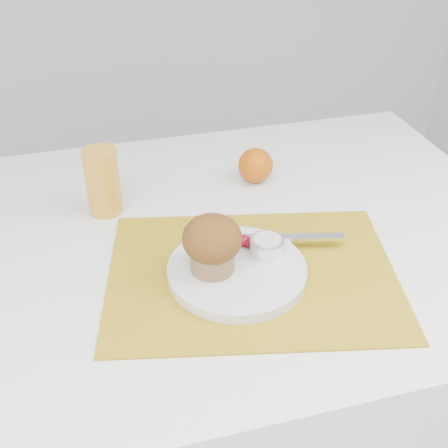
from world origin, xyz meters
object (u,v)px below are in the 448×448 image
object	(u,v)px
table	(203,377)
muffin	(212,243)
plate	(237,271)
orange	(255,165)
juice_glass	(103,182)

from	to	relation	value
table	muffin	xyz separation A→B (m)	(-0.00, -0.12, 0.45)
plate	muffin	world-z (taller)	muffin
table	muffin	bearing A→B (deg)	-91.76
table	plate	world-z (taller)	plate
table	orange	xyz separation A→B (m)	(0.16, 0.16, 0.41)
table	orange	world-z (taller)	orange
table	juice_glass	xyz separation A→B (m)	(-0.15, 0.12, 0.44)
muffin	table	bearing A→B (deg)	88.24
table	muffin	distance (m)	0.46
plate	juice_glass	distance (m)	0.31
table	juice_glass	size ratio (longest dim) A/B	9.52
muffin	orange	bearing A→B (deg)	60.18
plate	orange	world-z (taller)	orange
juice_glass	muffin	distance (m)	0.28
table	plate	distance (m)	0.41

